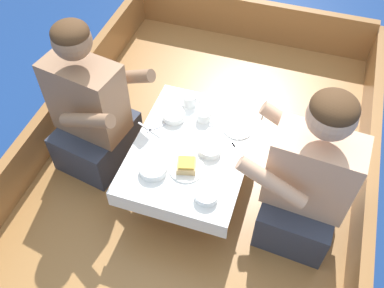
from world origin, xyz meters
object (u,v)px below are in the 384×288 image
coffee_cup_starboard (190,100)px  coffee_cup_port (204,116)px  person_starboard (307,182)px  sandwich (187,165)px  person_port (91,112)px

coffee_cup_starboard → coffee_cup_port: bearing=-38.8°
person_starboard → coffee_cup_starboard: person_starboard is taller
coffee_cup_port → sandwich: bearing=-86.9°
person_starboard → coffee_cup_starboard: bearing=-22.6°
sandwich → coffee_cup_starboard: coffee_cup_starboard is taller
sandwich → person_port: bearing=163.0°
person_starboard → coffee_cup_port: 0.66m
sandwich → coffee_cup_port: 0.35m
person_port → sandwich: (0.62, -0.19, 0.01)m
coffee_cup_port → coffee_cup_starboard: size_ratio=0.98×
coffee_cup_port → person_port: bearing=-164.9°
sandwich → coffee_cup_starboard: (-0.13, 0.44, 0.00)m
person_port → coffee_cup_port: person_port is taller
person_starboard → sandwich: 0.59m
person_starboard → coffee_cup_starboard: (-0.71, 0.36, 0.01)m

